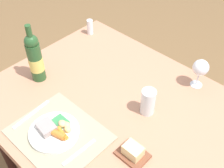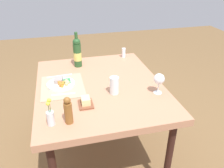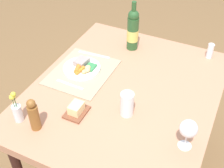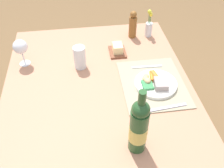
{
  "view_description": "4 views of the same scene",
  "coord_description": "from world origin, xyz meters",
  "views": [
    {
      "loc": [
        0.67,
        -0.7,
        1.79
      ],
      "look_at": [
        -0.06,
        0.08,
        0.78
      ],
      "focal_mm": 45.8,
      "sensor_mm": 36.0,
      "label": 1
    },
    {
      "loc": [
        1.61,
        -0.29,
        1.64
      ],
      "look_at": [
        0.08,
        0.09,
        0.78
      ],
      "focal_mm": 36.29,
      "sensor_mm": 36.0,
      "label": 2
    },
    {
      "loc": [
        1.19,
        0.49,
        1.88
      ],
      "look_at": [
        0.08,
        -0.04,
        0.83
      ],
      "focal_mm": 48.52,
      "sensor_mm": 36.0,
      "label": 3
    },
    {
      "loc": [
        -0.99,
        0.06,
        1.68
      ],
      "look_at": [
        -0.05,
        -0.07,
        0.79
      ],
      "focal_mm": 40.26,
      "sensor_mm": 36.0,
      "label": 4
    }
  ],
  "objects": [
    {
      "name": "ground_plane",
      "position": [
        0.0,
        0.0,
        0.0
      ],
      "size": [
        8.0,
        8.0,
        0.0
      ],
      "primitive_type": "plane",
      "color": "brown"
    },
    {
      "name": "dining_table",
      "position": [
        0.0,
        0.0,
        0.68
      ],
      "size": [
        1.22,
        1.01,
        0.74
      ],
      "color": "tan",
      "rests_on": "ground_plane"
    },
    {
      "name": "placemat",
      "position": [
        -0.03,
        -0.3,
        0.75
      ],
      "size": [
        0.41,
        0.34,
        0.01
      ],
      "primitive_type": "cube",
      "color": "tan",
      "rests_on": "dining_table"
    },
    {
      "name": "dinner_plate",
      "position": [
        -0.05,
        -0.3,
        0.77
      ],
      "size": [
        0.23,
        0.23,
        0.05
      ],
      "color": "white",
      "rests_on": "placemat"
    },
    {
      "name": "fork",
      "position": [
        -0.22,
        -0.31,
        0.75
      ],
      "size": [
        0.04,
        0.22,
        0.0
      ],
      "primitive_type": "cube",
      "rotation": [
        0.0,
        0.0,
        0.09
      ],
      "color": "silver",
      "rests_on": "placemat"
    },
    {
      "name": "knife",
      "position": [
        0.1,
        -0.3,
        0.75
      ],
      "size": [
        0.02,
        0.18,
        0.0
      ],
      "primitive_type": "cube",
      "rotation": [
        0.0,
        0.0,
        -0.04
      ],
      "color": "silver",
      "rests_on": "placemat"
    },
    {
      "name": "water_tumbler",
      "position": [
        0.17,
        0.08,
        0.8
      ],
      "size": [
        0.07,
        0.07,
        0.14
      ],
      "color": "silver",
      "rests_on": "dining_table"
    },
    {
      "name": "salt_shaker",
      "position": [
        -0.52,
        0.36,
        0.79
      ],
      "size": [
        0.04,
        0.04,
        0.1
      ],
      "primitive_type": "cylinder",
      "color": "white",
      "rests_on": "dining_table"
    },
    {
      "name": "butter_dish",
      "position": [
        0.28,
        -0.15,
        0.77
      ],
      "size": [
        0.13,
        0.1,
        0.06
      ],
      "color": "brown",
      "rests_on": "dining_table"
    },
    {
      "name": "pepper_mill",
      "position": [
        0.45,
        -0.28,
        0.83
      ],
      "size": [
        0.05,
        0.05,
        0.19
      ],
      "color": "brown",
      "rests_on": "dining_table"
    },
    {
      "name": "wine_glass",
      "position": [
        0.24,
        0.41,
        0.86
      ],
      "size": [
        0.08,
        0.08,
        0.16
      ],
      "color": "white",
      "rests_on": "dining_table"
    },
    {
      "name": "wine_bottle",
      "position": [
        -0.41,
        -0.13,
        0.88
      ],
      "size": [
        0.08,
        0.08,
        0.33
      ],
      "color": "#275027",
      "rests_on": "dining_table"
    },
    {
      "name": "flower_vase",
      "position": [
        0.44,
        -0.39,
        0.81
      ],
      "size": [
        0.05,
        0.05,
        0.19
      ],
      "color": "silver",
      "rests_on": "dining_table"
    }
  ]
}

